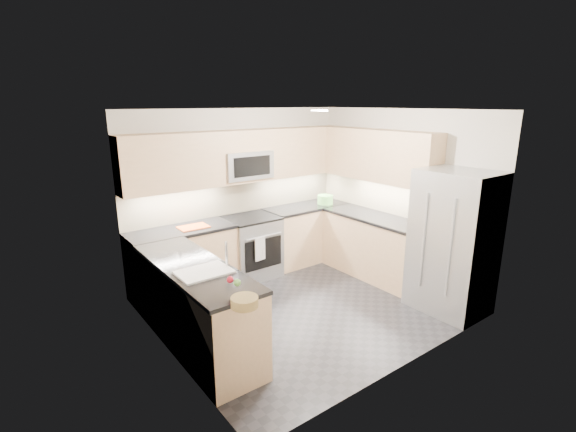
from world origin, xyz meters
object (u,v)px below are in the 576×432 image
at_px(gas_range, 251,247).
at_px(refrigerator, 453,242).
at_px(utensil_bowl, 325,200).
at_px(microwave, 245,165).
at_px(fruit_basket, 245,302).
at_px(cutting_board, 193,227).

xyz_separation_m(gas_range, refrigerator, (1.45, -2.43, 0.45)).
height_order(gas_range, utensil_bowl, utensil_bowl).
bearing_deg(utensil_bowl, refrigerator, -89.22).
distance_m(gas_range, utensil_bowl, 1.53).
xyz_separation_m(microwave, fruit_basket, (-1.54, -2.50, -0.72)).
height_order(gas_range, cutting_board, cutting_board).
distance_m(refrigerator, fruit_basket, 3.00).
distance_m(gas_range, fruit_basket, 2.88).
xyz_separation_m(gas_range, microwave, (0.00, 0.12, 1.24)).
bearing_deg(microwave, fruit_basket, -121.69).
height_order(microwave, fruit_basket, microwave).
relative_size(refrigerator, utensil_bowl, 6.97).
relative_size(utensil_bowl, fruit_basket, 1.11).
xyz_separation_m(gas_range, cutting_board, (-0.92, -0.01, 0.49)).
xyz_separation_m(microwave, cutting_board, (-0.92, -0.13, -0.75)).
distance_m(microwave, refrigerator, 3.04).
bearing_deg(cutting_board, microwave, 8.26).
height_order(utensil_bowl, fruit_basket, utensil_bowl).
height_order(microwave, utensil_bowl, microwave).
height_order(gas_range, refrigerator, refrigerator).
xyz_separation_m(refrigerator, cutting_board, (-2.37, 2.42, 0.05)).
xyz_separation_m(utensil_bowl, cutting_board, (-2.34, 0.07, -0.07)).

